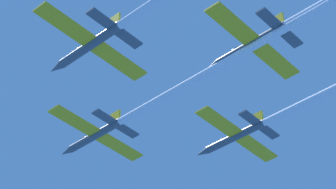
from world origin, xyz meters
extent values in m
cylinder|color=#4C5660|center=(0.13, 0.78, 0.00)|extent=(1.23, 11.14, 1.23)
cone|color=#4C5660|center=(0.13, 7.58, 0.00)|extent=(1.20, 2.45, 1.20)
ellipsoid|color=black|center=(0.13, 3.23, 0.53)|extent=(0.86, 2.23, 0.61)
cube|color=yellow|center=(-4.72, 0.22, 0.00)|extent=(8.47, 2.45, 0.27)
cube|color=yellow|center=(4.97, 0.22, 0.00)|extent=(8.47, 2.45, 0.27)
cube|color=yellow|center=(0.13, -3.68, 1.51)|extent=(0.32, 2.01, 1.78)
cube|color=#4C5660|center=(-2.39, -3.90, 0.00)|extent=(3.81, 1.47, 0.27)
cube|color=#4C5660|center=(2.64, -3.90, 0.00)|extent=(3.81, 1.47, 0.27)
cylinder|color=white|center=(0.13, -31.50, 0.00)|extent=(1.10, 53.43, 1.10)
cylinder|color=#4C5660|center=(-15.10, -14.60, -0.70)|extent=(1.23, 11.14, 1.23)
cone|color=#4C5660|center=(-15.10, -7.81, -0.70)|extent=(1.20, 2.45, 1.20)
ellipsoid|color=black|center=(-15.10, -12.15, -0.18)|extent=(0.86, 2.23, 0.61)
cube|color=yellow|center=(-19.95, -15.16, -0.70)|extent=(8.47, 2.45, 0.27)
cube|color=yellow|center=(-10.26, -15.16, -0.70)|extent=(8.47, 2.45, 0.27)
cube|color=yellow|center=(-15.10, -19.06, 0.80)|extent=(0.32, 2.01, 1.78)
cube|color=#4C5660|center=(-17.62, -19.28, -0.70)|extent=(3.81, 1.47, 0.27)
cube|color=#4C5660|center=(-12.59, -19.28, -0.70)|extent=(3.81, 1.47, 0.27)
cylinder|color=#4C5660|center=(15.23, -15.41, 0.05)|extent=(1.23, 11.14, 1.23)
cone|color=#4C5660|center=(15.23, -8.61, 0.05)|extent=(1.20, 2.45, 1.20)
ellipsoid|color=black|center=(15.23, -12.96, 0.57)|extent=(0.86, 2.23, 0.61)
cube|color=yellow|center=(10.38, -15.96, 0.05)|extent=(8.47, 2.45, 0.27)
cube|color=yellow|center=(20.07, -15.96, 0.05)|extent=(8.47, 2.45, 0.27)
cube|color=yellow|center=(15.23, -19.86, 1.56)|extent=(0.32, 2.01, 1.78)
cube|color=#4C5660|center=(12.71, -20.08, 0.05)|extent=(3.81, 1.47, 0.27)
cube|color=#4C5660|center=(17.74, -20.08, 0.05)|extent=(3.81, 1.47, 0.27)
cylinder|color=#4C5660|center=(0.15, -29.71, 0.53)|extent=(1.23, 11.14, 1.23)
cone|color=#4C5660|center=(0.15, -22.92, 0.53)|extent=(1.20, 2.45, 1.20)
ellipsoid|color=black|center=(0.15, -27.26, 1.05)|extent=(0.86, 2.23, 0.61)
cube|color=yellow|center=(-4.70, -30.27, 0.53)|extent=(8.47, 2.45, 0.27)
cube|color=yellow|center=(4.99, -30.27, 0.53)|extent=(8.47, 2.45, 0.27)
cube|color=yellow|center=(0.15, -34.17, 2.04)|extent=(0.32, 2.01, 1.78)
cube|color=#4C5660|center=(-2.37, -34.39, 0.53)|extent=(3.81, 1.47, 0.27)
cube|color=#4C5660|center=(2.66, -34.39, 0.53)|extent=(3.81, 1.47, 0.27)
camera|label=1|loc=(-56.64, -65.96, -61.23)|focal=72.14mm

